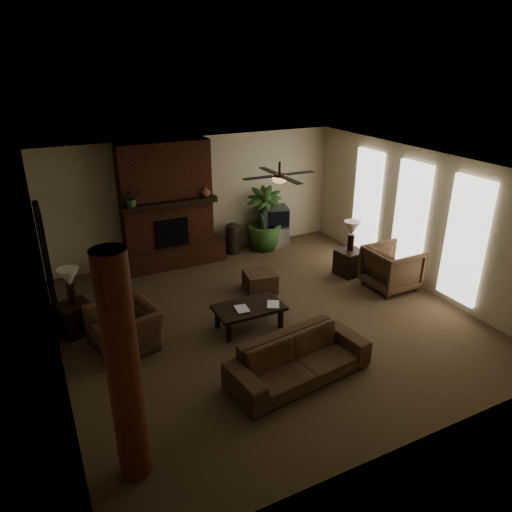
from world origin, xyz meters
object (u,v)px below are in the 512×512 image
sofa (299,353)px  lamp_left (69,280)px  tv_stand (272,236)px  floor_vase (233,236)px  lamp_right (352,230)px  log_column (124,372)px  coffee_table (249,309)px  ottoman (260,281)px  side_table_left (76,318)px  floor_plant (264,232)px  armchair_right (392,266)px  side_table_right (349,263)px  armchair_left (125,321)px

sofa → lamp_left: lamp_left is taller
tv_stand → floor_vase: (-1.08, -0.00, 0.18)m
lamp_left → lamp_right: (5.72, -0.14, 0.00)m
log_column → coffee_table: bearing=41.6°
coffee_table → tv_stand: (2.22, 3.29, -0.12)m
ottoman → side_table_left: bearing=-180.0°
log_column → floor_vase: bearing=56.4°
sofa → lamp_right: 4.02m
coffee_table → ottoman: coffee_table is taller
floor_plant → armchair_right: bearing=-65.7°
ottoman → lamp_left: size_ratio=0.92×
coffee_table → side_table_left: bearing=156.3°
coffee_table → side_table_right: 3.11m
ottoman → armchair_right: bearing=-23.7°
sofa → lamp_left: (-2.80, 2.83, 0.57)m
log_column → side_table_right: (5.47, 3.30, -1.12)m
sofa → floor_vase: sofa is taller
log_column → side_table_left: log_column is taller
armchair_right → lamp_left: size_ratio=1.51×
armchair_left → lamp_right: lamp_right is taller
side_table_right → lamp_left: bearing=178.0°
tv_stand → armchair_right: bearing=-94.3°
ottoman → log_column: bearing=-134.2°
sofa → tv_stand: sofa is taller
log_column → floor_plant: size_ratio=1.81×
sofa → floor_vase: size_ratio=2.84×
sofa → armchair_right: armchair_right is taller
sofa → coffee_table: size_ratio=1.82×
armchair_left → sofa: bearing=32.0°
armchair_left → lamp_right: (5.04, 0.70, 0.52)m
coffee_table → floor_plant: size_ratio=0.77×
armchair_left → side_table_left: (-0.68, 0.81, -0.20)m
tv_stand → lamp_right: (0.76, -2.20, 0.75)m
side_table_left → sofa: bearing=-45.0°
side_table_left → tv_stand: bearing=22.8°
tv_stand → lamp_left: 5.43m
tv_stand → side_table_left: (-4.96, -2.08, 0.03)m
armchair_right → lamp_left: lamp_left is taller
floor_plant → lamp_right: size_ratio=2.38×
sofa → armchair_left: 2.91m
log_column → ottoman: bearing=45.8°
floor_plant → sofa: bearing=-111.4°
log_column → floor_vase: size_ratio=3.64×
floor_vase → lamp_left: size_ratio=1.18×
armchair_left → lamp_right: 5.12m
armchair_right → floor_vase: bearing=33.8°
log_column → armchair_left: (0.48, 2.66, -0.92)m
floor_vase → sofa: bearing=-102.6°
lamp_left → lamp_right: bearing=-1.4°
armchair_right → lamp_right: lamp_right is taller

